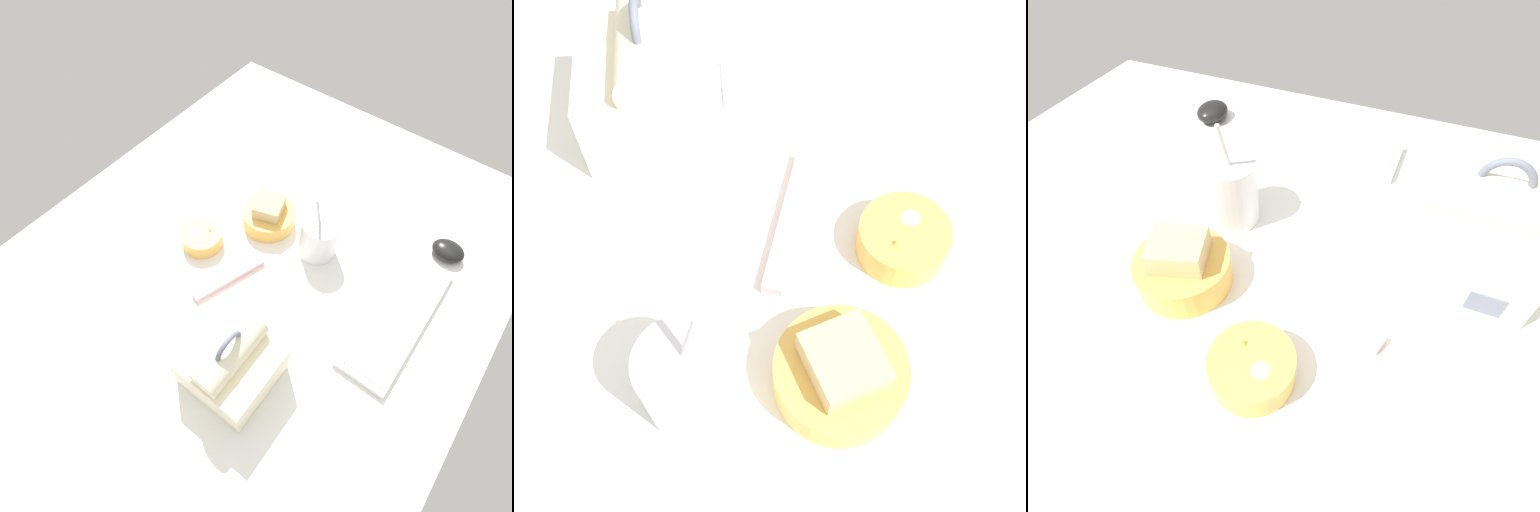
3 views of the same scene
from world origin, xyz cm
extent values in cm
cube|color=white|center=(0.00, 0.00, 1.00)|extent=(140.00, 110.00, 2.00)
cube|color=silver|center=(-9.04, 34.44, 2.90)|extent=(36.01, 11.68, 1.80)
cube|color=white|center=(-9.04, 34.44, 3.95)|extent=(33.13, 9.58, 0.30)
cube|color=#EFE5C1|center=(23.32, 12.96, 7.76)|extent=(16.59, 16.73, 11.51)
cylinder|color=#EFE5C1|center=(23.32, 12.96, 15.25)|extent=(15.76, 6.33, 6.33)
cube|color=slate|center=(26.22, 4.50, 5.17)|extent=(4.64, 0.30, 3.45)
torus|color=slate|center=(23.32, 12.96, 18.10)|extent=(6.81, 1.00, 6.81)
cylinder|color=silver|center=(-14.01, 9.70, 7.51)|extent=(9.37, 9.37, 11.01)
cylinder|color=orange|center=(-14.01, 9.70, 12.71)|extent=(8.25, 8.25, 0.60)
cylinder|color=silver|center=(-13.31, 9.23, 14.20)|extent=(0.70, 3.74, 12.46)
cylinder|color=#EAB24C|center=(-13.72, -5.23, 4.40)|extent=(13.63, 13.63, 4.81)
cube|color=tan|center=(-13.72, -5.23, 7.05)|extent=(9.23, 8.80, 6.73)
cylinder|color=#EAB24C|center=(1.70, -14.80, 4.10)|extent=(10.47, 10.47, 4.20)
ellipsoid|color=white|center=(3.27, -15.59, 5.15)|extent=(2.85, 2.85, 3.35)
cone|color=#EFBC47|center=(0.39, -13.34, 5.26)|extent=(4.73, 4.73, 3.57)
sphere|color=#4C5623|center=(2.03, -17.98, 4.10)|extent=(1.26, 1.26, 1.26)
sphere|color=#4C5623|center=(2.47, -17.37, 4.10)|extent=(1.26, 1.26, 1.26)
sphere|color=#4C5623|center=(2.53, -16.62, 4.10)|extent=(1.26, 1.26, 1.26)
sphere|color=#4C5623|center=(2.19, -15.96, 4.10)|extent=(1.26, 1.26, 1.26)
ellipsoid|color=black|center=(-32.65, 36.34, 3.92)|extent=(6.39, 7.96, 3.84)
cube|color=pink|center=(6.15, -2.31, 2.80)|extent=(19.05, 8.40, 1.60)
camera|label=1|loc=(40.21, 32.14, 86.17)|focal=28.00mm
camera|label=2|loc=(-34.19, 3.76, 66.92)|focal=45.00mm
camera|label=3|loc=(13.49, -33.21, 48.34)|focal=28.00mm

